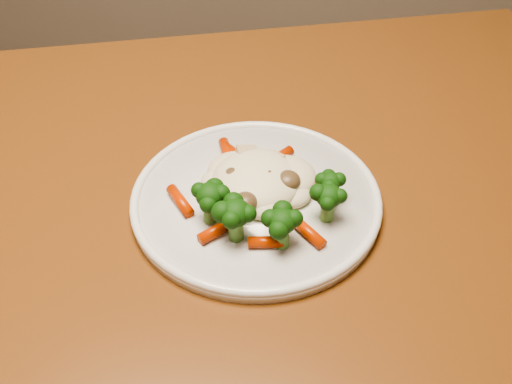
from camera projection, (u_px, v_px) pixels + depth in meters
The scene contains 3 objects.
dining_table at pixel (196, 267), 0.77m from camera, with size 1.25×0.98×0.75m.
plate at pixel (256, 202), 0.69m from camera, with size 0.27×0.27×0.01m, color white.
meal at pixel (261, 189), 0.67m from camera, with size 0.19×0.18×0.04m.
Camera 1 is at (0.28, -0.48, 1.23)m, focal length 45.00 mm.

